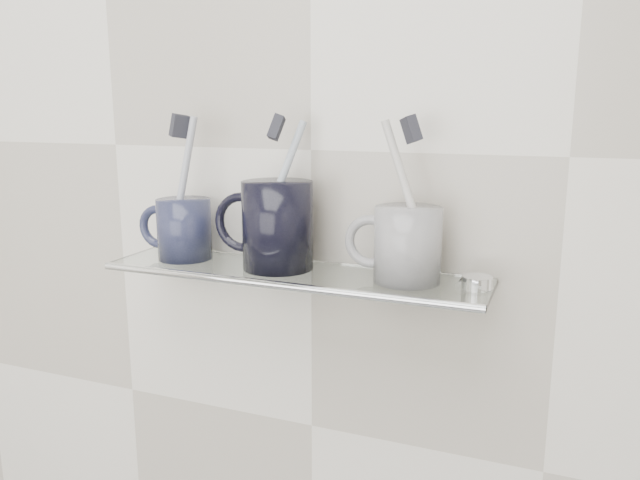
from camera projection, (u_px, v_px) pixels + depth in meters
The scene contains 18 objects.
wall_back at pixel (311, 150), 0.83m from camera, with size 2.50×2.50×0.00m, color silver.
shelf_glass at pixel (293, 273), 0.80m from camera, with size 0.50×0.12×0.01m, color silver.
shelf_rail at pixel (274, 285), 0.75m from camera, with size 0.01×0.01×0.50m, color silver.
bracket_left at pixel (177, 259), 0.92m from camera, with size 0.02×0.02×0.03m, color silver.
bracket_right at pixel (463, 289), 0.77m from camera, with size 0.02×0.02×0.03m, color silver.
mug_left at pixel (184, 229), 0.86m from camera, with size 0.07×0.07×0.08m, color #181B31.
mug_left_handle at pixel (158, 227), 0.87m from camera, with size 0.06×0.06×0.01m, color #181B31.
toothbrush_left at pixel (182, 186), 0.84m from camera, with size 0.01×0.01×0.19m, color #A6AFBD.
bristles_left at pixel (180, 126), 0.83m from camera, with size 0.01×0.02×0.03m, color #25252D.
mug_center at pixel (278, 225), 0.80m from camera, with size 0.09×0.09×0.11m, color black.
mug_center_handle at pixel (242, 223), 0.82m from camera, with size 0.08×0.08×0.01m, color black.
toothbrush_center at pixel (277, 191), 0.79m from camera, with size 0.01×0.01×0.19m, color #A9C0D4.
bristles_center at pixel (276, 127), 0.78m from camera, with size 0.01×0.02×0.03m, color #25252D.
mug_right at pixel (408, 245), 0.74m from camera, with size 0.08×0.08×0.09m, color silver.
mug_right_handle at pixel (371, 242), 0.76m from camera, with size 0.07×0.07×0.01m, color silver.
toothbrush_right at pixel (409, 198), 0.73m from camera, with size 0.01×0.01×0.19m, color beige.
bristles_right at pixel (411, 129), 0.71m from camera, with size 0.01×0.02×0.03m, color #25252D.
chrome_cap at pixel (477, 282), 0.72m from camera, with size 0.04×0.04×0.01m, color silver.
Camera 1 is at (0.32, 0.33, 1.31)m, focal length 35.00 mm.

